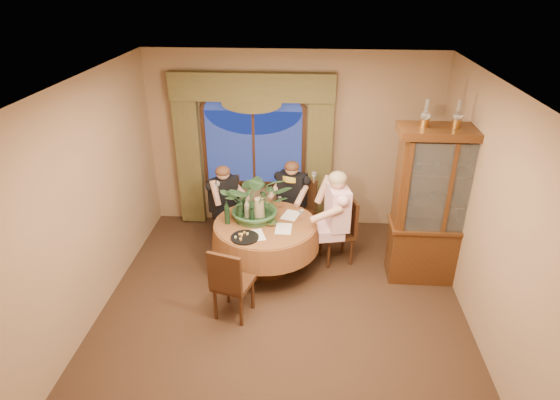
# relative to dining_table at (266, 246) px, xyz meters

# --- Properties ---
(floor) EXTENTS (5.00, 5.00, 0.00)m
(floor) POSITION_rel_dining_table_xyz_m (0.29, -1.05, -0.38)
(floor) COLOR black
(floor) RESTS_ON ground
(wall_back) EXTENTS (4.50, 0.00, 4.50)m
(wall_back) POSITION_rel_dining_table_xyz_m (0.29, 1.45, 1.02)
(wall_back) COLOR #8B6B4D
(wall_back) RESTS_ON ground
(wall_right) EXTENTS (0.00, 5.00, 5.00)m
(wall_right) POSITION_rel_dining_table_xyz_m (2.54, -1.05, 1.02)
(wall_right) COLOR #8B6B4D
(wall_right) RESTS_ON ground
(ceiling) EXTENTS (5.00, 5.00, 0.00)m
(ceiling) POSITION_rel_dining_table_xyz_m (0.29, -1.05, 2.42)
(ceiling) COLOR white
(ceiling) RESTS_ON wall_back
(window) EXTENTS (1.62, 0.10, 1.32)m
(window) POSITION_rel_dining_table_xyz_m (-0.31, 1.38, 0.92)
(window) COLOR navy
(window) RESTS_ON wall_back
(arched_transom) EXTENTS (1.60, 0.06, 0.44)m
(arched_transom) POSITION_rel_dining_table_xyz_m (-0.31, 1.38, 1.71)
(arched_transom) COLOR navy
(arched_transom) RESTS_ON wall_back
(drapery_left) EXTENTS (0.38, 0.14, 2.32)m
(drapery_left) POSITION_rel_dining_table_xyz_m (-1.34, 1.33, 0.80)
(drapery_left) COLOR #494222
(drapery_left) RESTS_ON floor
(drapery_right) EXTENTS (0.38, 0.14, 2.32)m
(drapery_right) POSITION_rel_dining_table_xyz_m (0.72, 1.33, 0.80)
(drapery_right) COLOR #494222
(drapery_right) RESTS_ON floor
(swag_valance) EXTENTS (2.45, 0.16, 0.42)m
(swag_valance) POSITION_rel_dining_table_xyz_m (-0.31, 1.30, 1.90)
(swag_valance) COLOR #494222
(swag_valance) RESTS_ON wall_back
(dining_table) EXTENTS (1.78, 1.78, 0.75)m
(dining_table) POSITION_rel_dining_table_xyz_m (0.00, 0.00, 0.00)
(dining_table) COLOR maroon
(dining_table) RESTS_ON floor
(china_cabinet) EXTENTS (1.32, 0.52, 2.14)m
(china_cabinet) POSITION_rel_dining_table_xyz_m (2.29, -0.01, 0.69)
(china_cabinet) COLOR #381C0B
(china_cabinet) RESTS_ON floor
(oil_lamp_left) EXTENTS (0.11, 0.11, 0.34)m
(oil_lamp_left) POSITION_rel_dining_table_xyz_m (1.92, -0.01, 1.93)
(oil_lamp_left) COLOR #A5722D
(oil_lamp_left) RESTS_ON china_cabinet
(oil_lamp_center) EXTENTS (0.11, 0.11, 0.34)m
(oil_lamp_center) POSITION_rel_dining_table_xyz_m (2.29, -0.01, 1.93)
(oil_lamp_center) COLOR #A5722D
(oil_lamp_center) RESTS_ON china_cabinet
(oil_lamp_right) EXTENTS (0.11, 0.11, 0.34)m
(oil_lamp_right) POSITION_rel_dining_table_xyz_m (2.66, -0.01, 1.93)
(oil_lamp_right) COLOR #A5722D
(oil_lamp_right) RESTS_ON china_cabinet
(chair_right) EXTENTS (0.53, 0.53, 0.96)m
(chair_right) POSITION_rel_dining_table_xyz_m (0.99, 0.31, 0.10)
(chair_right) COLOR black
(chair_right) RESTS_ON floor
(chair_back_right) EXTENTS (0.56, 0.56, 0.96)m
(chair_back_right) POSITION_rel_dining_table_xyz_m (0.41, 0.84, 0.10)
(chair_back_right) COLOR black
(chair_back_right) RESTS_ON floor
(chair_back) EXTENTS (0.59, 0.59, 0.96)m
(chair_back) POSITION_rel_dining_table_xyz_m (-0.57, 0.80, 0.10)
(chair_back) COLOR black
(chair_back) RESTS_ON floor
(chair_front_left) EXTENTS (0.52, 0.52, 0.96)m
(chair_front_left) POSITION_rel_dining_table_xyz_m (-0.29, -0.97, 0.10)
(chair_front_left) COLOR black
(chair_front_left) RESTS_ON floor
(person_pink) EXTENTS (0.57, 0.61, 1.44)m
(person_pink) POSITION_rel_dining_table_xyz_m (0.97, 0.21, 0.35)
(person_pink) COLOR #F4BECA
(person_pink) RESTS_ON floor
(person_back) EXTENTS (0.62, 0.62, 1.27)m
(person_back) POSITION_rel_dining_table_xyz_m (-0.70, 0.71, 0.26)
(person_back) COLOR black
(person_back) RESTS_ON floor
(person_scarf) EXTENTS (0.58, 0.56, 1.31)m
(person_scarf) POSITION_rel_dining_table_xyz_m (0.32, 0.89, 0.28)
(person_scarf) COLOR black
(person_scarf) RESTS_ON floor
(stoneware_vase) EXTENTS (0.16, 0.16, 0.30)m
(stoneware_vase) POSITION_rel_dining_table_xyz_m (-0.09, 0.11, 0.53)
(stoneware_vase) COLOR tan
(stoneware_vase) RESTS_ON dining_table
(centerpiece_plant) EXTENTS (0.95, 1.06, 0.82)m
(centerpiece_plant) POSITION_rel_dining_table_xyz_m (-0.11, 0.15, 0.99)
(centerpiece_plant) COLOR #305831
(centerpiece_plant) RESTS_ON dining_table
(olive_bowl) EXTENTS (0.17, 0.17, 0.05)m
(olive_bowl) POSITION_rel_dining_table_xyz_m (0.09, -0.04, 0.40)
(olive_bowl) COLOR #45552A
(olive_bowl) RESTS_ON dining_table
(cheese_platter) EXTENTS (0.36, 0.36, 0.02)m
(cheese_platter) POSITION_rel_dining_table_xyz_m (-0.22, -0.42, 0.39)
(cheese_platter) COLOR black
(cheese_platter) RESTS_ON dining_table
(wine_bottle_0) EXTENTS (0.07, 0.07, 0.33)m
(wine_bottle_0) POSITION_rel_dining_table_xyz_m (-0.30, 0.17, 0.54)
(wine_bottle_0) COLOR black
(wine_bottle_0) RESTS_ON dining_table
(wine_bottle_1) EXTENTS (0.07, 0.07, 0.33)m
(wine_bottle_1) POSITION_rel_dining_table_xyz_m (-0.50, -0.05, 0.54)
(wine_bottle_1) COLOR black
(wine_bottle_1) RESTS_ON dining_table
(wine_bottle_2) EXTENTS (0.07, 0.07, 0.33)m
(wine_bottle_2) POSITION_rel_dining_table_xyz_m (-0.34, -0.05, 0.54)
(wine_bottle_2) COLOR black
(wine_bottle_2) RESTS_ON dining_table
(wine_bottle_3) EXTENTS (0.07, 0.07, 0.33)m
(wine_bottle_3) POSITION_rel_dining_table_xyz_m (-0.25, 0.04, 0.54)
(wine_bottle_3) COLOR tan
(wine_bottle_3) RESTS_ON dining_table
(wine_bottle_4) EXTENTS (0.07, 0.07, 0.33)m
(wine_bottle_4) POSITION_rel_dining_table_xyz_m (-0.17, -0.04, 0.54)
(wine_bottle_4) COLOR black
(wine_bottle_4) RESTS_ON dining_table
(tasting_paper_0) EXTENTS (0.22, 0.30, 0.00)m
(tasting_paper_0) POSITION_rel_dining_table_xyz_m (0.26, -0.15, 0.38)
(tasting_paper_0) COLOR white
(tasting_paper_0) RESTS_ON dining_table
(tasting_paper_1) EXTENTS (0.29, 0.35, 0.00)m
(tasting_paper_1) POSITION_rel_dining_table_xyz_m (0.33, 0.23, 0.38)
(tasting_paper_1) COLOR white
(tasting_paper_1) RESTS_ON dining_table
(tasting_paper_2) EXTENTS (0.29, 0.35, 0.00)m
(tasting_paper_2) POSITION_rel_dining_table_xyz_m (-0.09, -0.34, 0.38)
(tasting_paper_2) COLOR white
(tasting_paper_2) RESTS_ON dining_table
(wine_glass_person_pink) EXTENTS (0.07, 0.07, 0.18)m
(wine_glass_person_pink) POSITION_rel_dining_table_xyz_m (0.48, 0.11, 0.46)
(wine_glass_person_pink) COLOR silver
(wine_glass_person_pink) RESTS_ON dining_table
(wine_glass_person_back) EXTENTS (0.07, 0.07, 0.18)m
(wine_glass_person_back) POSITION_rel_dining_table_xyz_m (-0.35, 0.35, 0.46)
(wine_glass_person_back) COLOR silver
(wine_glass_person_back) RESTS_ON dining_table
(wine_glass_person_scarf) EXTENTS (0.07, 0.07, 0.18)m
(wine_glass_person_scarf) POSITION_rel_dining_table_xyz_m (0.17, 0.46, 0.46)
(wine_glass_person_scarf) COLOR silver
(wine_glass_person_scarf) RESTS_ON dining_table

